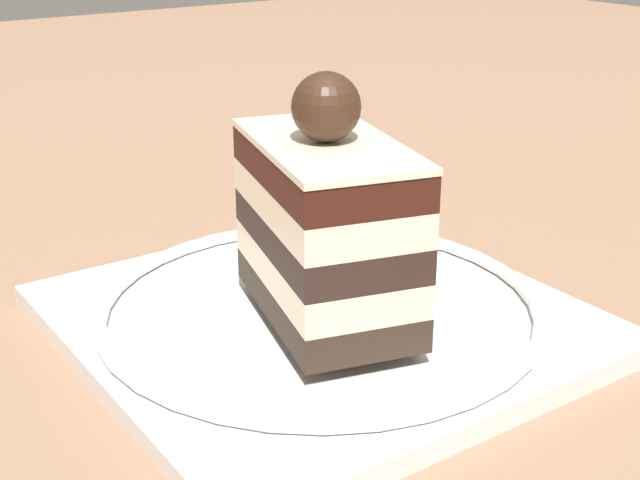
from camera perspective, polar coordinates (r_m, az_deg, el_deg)
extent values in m
plane|color=#906C53|center=(0.43, 3.18, -5.79)|extent=(2.40, 2.40, 0.00)
cube|color=silver|center=(0.43, 0.00, -5.23)|extent=(0.23, 0.23, 0.01)
torus|color=silver|center=(0.42, 0.00, -4.19)|extent=(0.22, 0.22, 0.01)
cube|color=#32251B|center=(0.41, 0.09, -3.40)|extent=(0.12, 0.08, 0.02)
cube|color=#FCE5BF|center=(0.40, 0.09, -1.39)|extent=(0.12, 0.08, 0.02)
cube|color=black|center=(0.40, 0.09, 0.68)|extent=(0.12, 0.08, 0.02)
cube|color=#FBE6C7|center=(0.39, 0.09, 2.81)|extent=(0.12, 0.08, 0.02)
cube|color=#38170F|center=(0.39, 0.09, 4.99)|extent=(0.12, 0.08, 0.02)
cube|color=#EEE6C5|center=(0.39, 0.09, 6.32)|extent=(0.12, 0.08, 0.00)
sphere|color=#382215|center=(0.38, 0.21, 8.65)|extent=(0.03, 0.03, 0.03)
cube|color=silver|center=(0.51, 1.77, 0.97)|extent=(0.06, 0.04, 0.00)
cube|color=silver|center=(0.47, 2.25, -0.75)|extent=(0.02, 0.02, 0.00)
cube|color=silver|center=(0.45, 1.94, -1.92)|extent=(0.03, 0.02, 0.00)
cube|color=silver|center=(0.45, 2.36, -1.91)|extent=(0.03, 0.02, 0.00)
cube|color=silver|center=(0.45, 2.78, -1.90)|extent=(0.03, 0.02, 0.00)
cube|color=silver|center=(0.45, 3.21, -1.89)|extent=(0.03, 0.02, 0.00)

